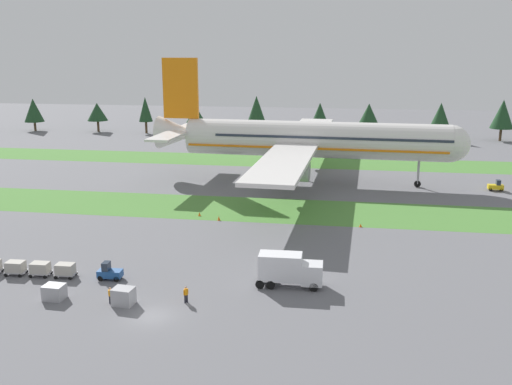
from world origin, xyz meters
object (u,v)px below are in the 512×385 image
object	(u,v)px
cargo_dolly_second	(40,268)
taxiway_marker_0	(361,225)
catering_truck	(289,269)
pushback_tractor	(496,186)
cargo_dolly_third	(16,267)
ground_crew_marshaller	(186,294)
cargo_dolly_lead	(65,269)
uld_container_0	(54,292)
airliner	(307,139)
ground_crew_loader	(110,295)
taxiway_marker_1	(219,218)
baggage_tug	(109,272)
taxiway_marker_2	(199,214)
uld_container_1	(124,296)

from	to	relation	value
cargo_dolly_second	taxiway_marker_0	xyz separation A→B (m)	(35.46, 23.47, -0.68)
catering_truck	pushback_tractor	world-z (taller)	catering_truck
taxiway_marker_0	cargo_dolly_third	bearing A→B (deg)	-148.43
ground_crew_marshaller	cargo_dolly_lead	bearing A→B (deg)	-65.38
cargo_dolly_second	pushback_tractor	xyz separation A→B (m)	(59.79, 48.81, -0.10)
cargo_dolly_second	uld_container_0	world-z (taller)	cargo_dolly_second
airliner	ground_crew_loader	world-z (taller)	airliner
uld_container_0	taxiway_marker_1	xyz separation A→B (m)	(10.44, 28.95, -0.44)
baggage_tug	cargo_dolly_third	bearing A→B (deg)	-90.00
baggage_tug	pushback_tractor	xyz separation A→B (m)	(51.87, 48.55, 0.00)
pushback_tractor	taxiway_marker_1	world-z (taller)	pushback_tractor
baggage_tug	taxiway_marker_1	world-z (taller)	baggage_tug
cargo_dolly_lead	taxiway_marker_1	bearing A→B (deg)	150.98
airliner	ground_crew_loader	size ratio (longest dim) A/B	41.23
airliner	taxiway_marker_1	distance (m)	30.01
airliner	ground_crew_marshaller	bearing A→B (deg)	-5.99
catering_truck	pushback_tractor	size ratio (longest dim) A/B	2.64
airliner	pushback_tractor	xyz separation A→B (m)	(33.80, -1.53, -7.40)
taxiway_marker_2	cargo_dolly_lead	bearing A→B (deg)	-108.90
airliner	taxiway_marker_2	world-z (taller)	airliner
ground_crew_marshaller	airliner	bearing A→B (deg)	-148.03
taxiway_marker_1	taxiway_marker_2	world-z (taller)	taxiway_marker_1
pushback_tractor	taxiway_marker_1	distance (m)	51.46
airliner	uld_container_0	world-z (taller)	airliner
cargo_dolly_third	uld_container_0	xyz separation A→B (m)	(7.40, -5.27, -0.16)
cargo_dolly_second	uld_container_0	size ratio (longest dim) A/B	1.12
cargo_dolly_lead	taxiway_marker_1	distance (m)	26.40
airliner	cargo_dolly_second	world-z (taller)	airliner
catering_truck	uld_container_0	bearing A→B (deg)	-74.78
catering_truck	ground_crew_loader	bearing A→B (deg)	-68.99
pushback_tractor	taxiway_marker_0	world-z (taller)	pushback_tractor
cargo_dolly_second	uld_container_1	bearing A→B (deg)	63.32
uld_container_1	ground_crew_marshaller	bearing A→B (deg)	12.46
airliner	ground_crew_loader	bearing A→B (deg)	-12.91
baggage_tug	catering_truck	world-z (taller)	catering_truck
pushback_tractor	uld_container_0	bearing A→B (deg)	137.01
cargo_dolly_lead	catering_truck	world-z (taller)	catering_truck
cargo_dolly_third	taxiway_marker_2	xyz separation A→B (m)	(14.45, 25.48, -0.64)
pushback_tractor	catering_truck	bearing A→B (deg)	148.26
cargo_dolly_third	taxiway_marker_0	size ratio (longest dim) A/B	4.68
uld_container_0	uld_container_1	world-z (taller)	uld_container_1
ground_crew_marshaller	taxiway_marker_2	size ratio (longest dim) A/B	3.11
airliner	baggage_tug	size ratio (longest dim) A/B	27.16
baggage_tug	ground_crew_marshaller	bearing A→B (deg)	64.00
uld_container_0	taxiway_marker_1	world-z (taller)	uld_container_0
cargo_dolly_second	uld_container_1	distance (m)	13.02
airliner	uld_container_1	bearing A→B (deg)	-11.65
airliner	cargo_dolly_third	xyz separation A→B (m)	(-28.88, -50.44, -7.30)
baggage_tug	taxiway_marker_1	size ratio (longest dim) A/B	4.17
cargo_dolly_second	cargo_dolly_third	world-z (taller)	same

